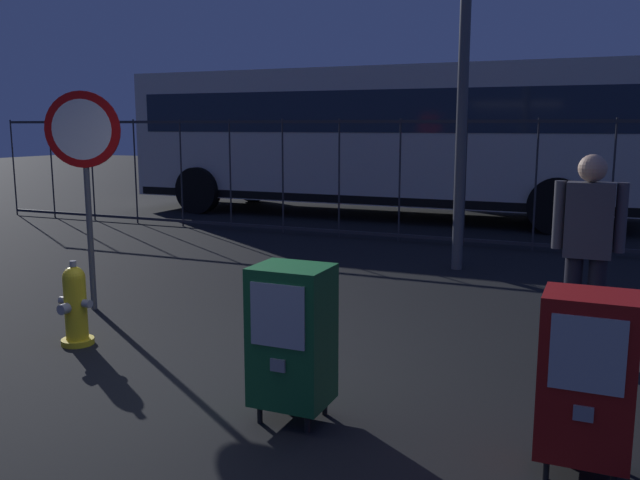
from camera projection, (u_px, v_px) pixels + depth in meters
ground_plane at (221, 379)px, 5.07m from camera, size 60.00×60.00×0.00m
fire_hydrant at (75, 305)px, 5.82m from camera, size 0.33×0.32×0.75m
newspaper_box_primary at (587, 375)px, 3.60m from camera, size 0.48×0.42×1.02m
newspaper_box_secondary at (292, 335)px, 4.29m from camera, size 0.48×0.42×1.02m
stop_sign at (84, 155)px, 6.72m from camera, size 0.71×0.31×2.23m
pedestrian at (587, 245)px, 5.36m from camera, size 0.55×0.22×1.67m
fence_barrier at (432, 181)px, 10.69m from camera, size 18.03×0.04×2.00m
bus_near at (379, 134)px, 14.02m from camera, size 10.51×2.81×3.00m
bus_far at (585, 133)px, 16.75m from camera, size 10.53×2.87×3.00m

